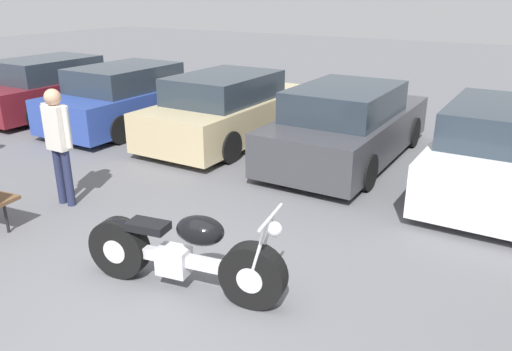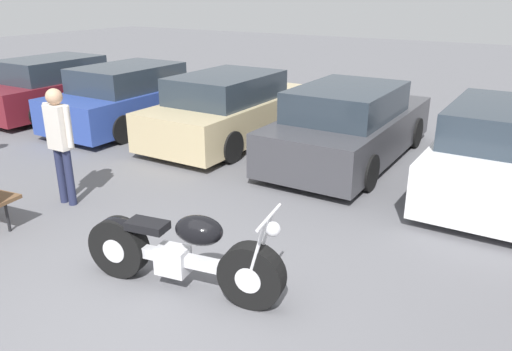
% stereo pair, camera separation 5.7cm
% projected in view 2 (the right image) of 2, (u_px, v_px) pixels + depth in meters
% --- Properties ---
extents(ground_plane, '(60.00, 60.00, 0.00)m').
position_uv_depth(ground_plane, '(152.00, 316.00, 4.94)').
color(ground_plane, slate).
extents(motorcycle, '(2.28, 0.77, 1.04)m').
position_uv_depth(motorcycle, '(180.00, 253.00, 5.25)').
color(motorcycle, black).
rests_on(motorcycle, ground_plane).
extents(parked_car_maroon, '(1.89, 4.45, 1.42)m').
position_uv_depth(parked_car_maroon, '(60.00, 87.00, 12.97)').
color(parked_car_maroon, maroon).
rests_on(parked_car_maroon, ground_plane).
extents(parked_car_blue, '(1.89, 4.45, 1.42)m').
position_uv_depth(parked_car_blue, '(135.00, 97.00, 11.72)').
color(parked_car_blue, '#2D479E').
rests_on(parked_car_blue, ground_plane).
extents(parked_car_champagne, '(1.89, 4.45, 1.42)m').
position_uv_depth(parked_car_champagne, '(232.00, 109.00, 10.56)').
color(parked_car_champagne, '#C6B284').
rests_on(parked_car_champagne, ground_plane).
extents(parked_car_dark_grey, '(1.89, 4.45, 1.42)m').
position_uv_depth(parked_car_dark_grey, '(350.00, 126.00, 9.27)').
color(parked_car_dark_grey, '#3D3D42').
rests_on(parked_car_dark_grey, ground_plane).
extents(parked_car_white, '(1.89, 4.45, 1.42)m').
position_uv_depth(parked_car_white, '(504.00, 151.00, 7.84)').
color(parked_car_white, white).
rests_on(parked_car_white, ground_plane).
extents(person_standing, '(0.52, 0.23, 1.74)m').
position_uv_depth(person_standing, '(60.00, 137.00, 7.19)').
color(person_standing, '#232847').
rests_on(person_standing, ground_plane).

